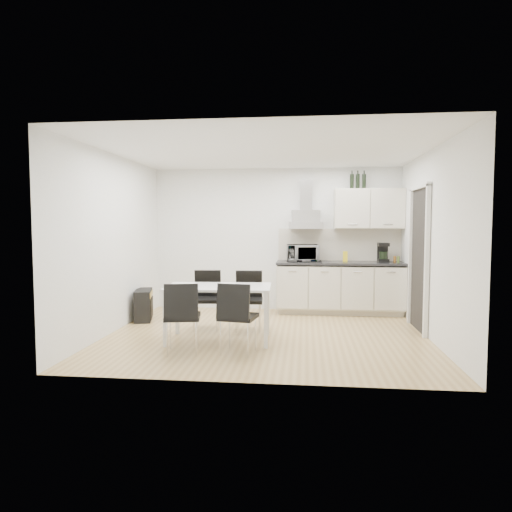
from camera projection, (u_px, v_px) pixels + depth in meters
The scene contains 15 objects.
ground at pixel (267, 335), 6.52m from camera, with size 4.50×4.50×0.00m, color tan.
wall_back at pixel (276, 239), 8.42m from camera, with size 4.50×0.10×2.60m, color white.
wall_front at pixel (249, 253), 4.45m from camera, with size 4.50×0.10×2.60m, color white.
wall_left at pixel (114, 243), 6.68m from camera, with size 0.10×4.00×2.60m, color white.
wall_right at pixel (432, 245), 6.19m from camera, with size 0.10×4.00×2.60m, color white.
ceiling at pixel (267, 151), 6.34m from camera, with size 4.50×4.50×0.00m, color white.
doorway at pixel (418, 260), 6.76m from camera, with size 0.08×1.04×2.10m, color white.
kitchenette at pixel (342, 267), 8.06m from camera, with size 2.22×0.64×2.52m.
dining_table at pixel (219, 292), 6.15m from camera, with size 1.44×0.88×0.75m.
chair_far_left at pixel (206, 300), 6.82m from camera, with size 0.44×0.50×0.88m, color black, non-canonical shape.
chair_far_right at pixel (248, 301), 6.77m from camera, with size 0.44×0.50×0.88m, color black, non-canonical shape.
chair_near_left at pixel (183, 318), 5.58m from camera, with size 0.44×0.50×0.88m, color black, non-canonical shape.
chair_near_right at pixel (238, 318), 5.57m from camera, with size 0.44×0.50×0.88m, color black, non-canonical shape.
guitar_amp at pixel (143, 305), 7.51m from camera, with size 0.41×0.65×0.51m.
floor_speaker at pixel (235, 301), 8.48m from camera, with size 0.19×0.17×0.32m, color black.
Camera 1 is at (0.55, -6.41, 1.58)m, focal length 32.00 mm.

